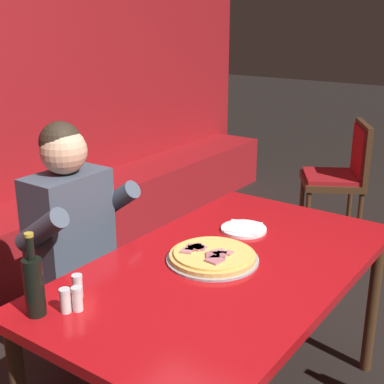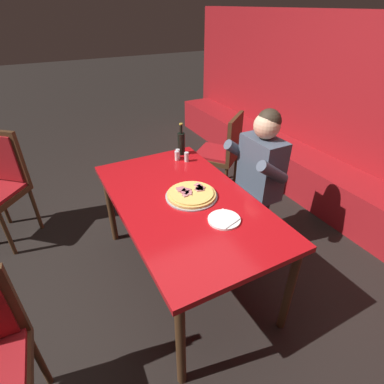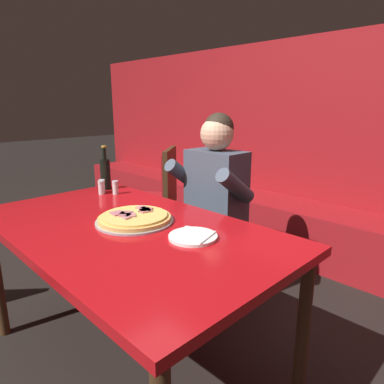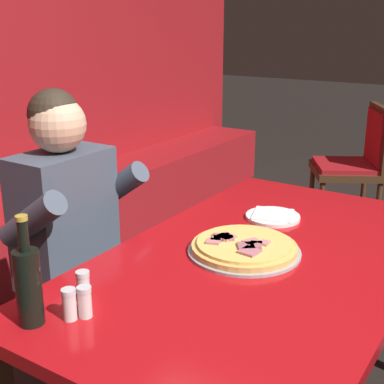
% 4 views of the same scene
% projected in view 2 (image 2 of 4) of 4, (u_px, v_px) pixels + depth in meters
% --- Properties ---
extents(ground_plane, '(24.00, 24.00, 0.00)m').
position_uv_depth(ground_plane, '(185.00, 275.00, 2.54)').
color(ground_plane, black).
extents(booth_bench, '(6.46, 0.48, 0.46)m').
position_uv_depth(booth_bench, '(343.00, 196.00, 3.15)').
color(booth_bench, maroon).
rests_on(booth_bench, ground_plane).
extents(main_dining_table, '(1.59, 0.91, 0.77)m').
position_uv_depth(main_dining_table, '(184.00, 208.00, 2.16)').
color(main_dining_table, '#422816').
rests_on(main_dining_table, ground_plane).
extents(pizza, '(0.37, 0.37, 0.05)m').
position_uv_depth(pizza, '(191.00, 194.00, 2.14)').
color(pizza, '#9E9EA3').
rests_on(pizza, main_dining_table).
extents(plate_white_paper, '(0.21, 0.21, 0.02)m').
position_uv_depth(plate_white_paper, '(224.00, 219.00, 1.91)').
color(plate_white_paper, white).
rests_on(plate_white_paper, main_dining_table).
extents(beer_bottle, '(0.07, 0.07, 0.29)m').
position_uv_depth(beer_bottle, '(181.00, 143.00, 2.70)').
color(beer_bottle, black).
rests_on(beer_bottle, main_dining_table).
extents(shaker_red_pepper_flakes, '(0.04, 0.04, 0.09)m').
position_uv_depth(shaker_red_pepper_flakes, '(178.00, 154.00, 2.66)').
color(shaker_red_pepper_flakes, silver).
rests_on(shaker_red_pepper_flakes, main_dining_table).
extents(shaker_oregano, '(0.04, 0.04, 0.09)m').
position_uv_depth(shaker_oregano, '(187.00, 157.00, 2.61)').
color(shaker_oregano, silver).
rests_on(shaker_oregano, main_dining_table).
extents(shaker_parmesan, '(0.04, 0.04, 0.09)m').
position_uv_depth(shaker_parmesan, '(177.00, 156.00, 2.63)').
color(shaker_parmesan, silver).
rests_on(shaker_parmesan, main_dining_table).
extents(diner_seated_blue_shirt, '(0.53, 0.53, 1.27)m').
position_uv_depth(diner_seated_blue_shirt, '(252.00, 177.00, 2.52)').
color(diner_seated_blue_shirt, black).
rests_on(diner_seated_blue_shirt, ground_plane).
extents(dining_chair_side_aisle, '(0.62, 0.62, 0.96)m').
position_uv_depth(dining_chair_side_aisle, '(223.00, 150.00, 3.32)').
color(dining_chair_side_aisle, '#422816').
rests_on(dining_chair_side_aisle, ground_plane).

